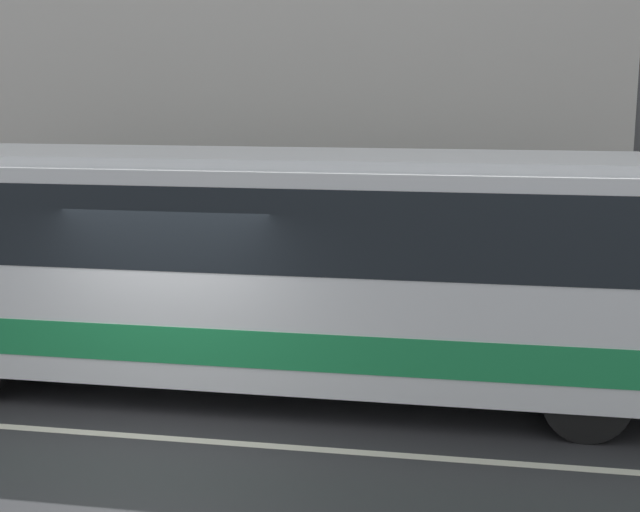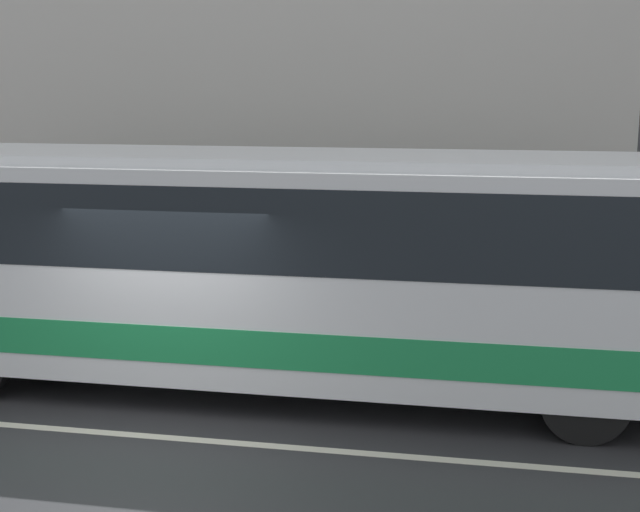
# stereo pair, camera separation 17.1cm
# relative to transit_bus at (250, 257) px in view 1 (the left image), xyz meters

# --- Properties ---
(ground_plane) EXTENTS (60.00, 60.00, 0.00)m
(ground_plane) POSITION_rel_transit_bus_xyz_m (-0.68, -1.90, -1.74)
(ground_plane) COLOR #2D2D30
(sidewalk) EXTENTS (60.00, 2.67, 0.16)m
(sidewalk) POSITION_rel_transit_bus_xyz_m (-0.68, 3.44, -1.66)
(sidewalk) COLOR #A09E99
(sidewalk) RESTS_ON ground_plane
(building_facade) EXTENTS (60.00, 0.35, 10.55)m
(building_facade) POSITION_rel_transit_bus_xyz_m (-0.68, 4.92, 3.34)
(building_facade) COLOR silver
(building_facade) RESTS_ON ground_plane
(lane_stripe) EXTENTS (54.00, 0.14, 0.01)m
(lane_stripe) POSITION_rel_transit_bus_xyz_m (-0.68, -1.90, -1.74)
(lane_stripe) COLOR beige
(lane_stripe) RESTS_ON ground_plane
(transit_bus) EXTENTS (11.50, 2.53, 3.09)m
(transit_bus) POSITION_rel_transit_bus_xyz_m (0.00, 0.00, 0.00)
(transit_bus) COLOR white
(transit_bus) RESTS_ON ground_plane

